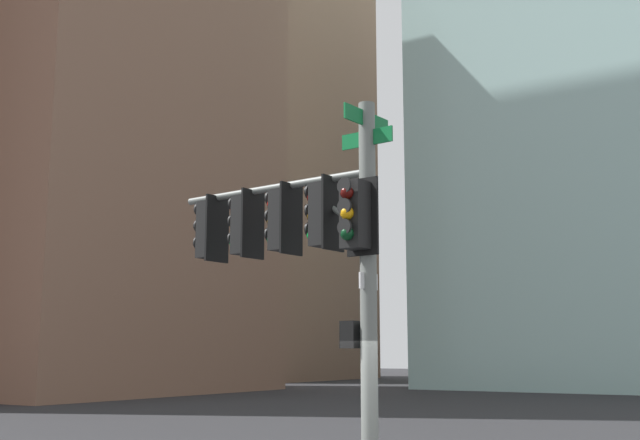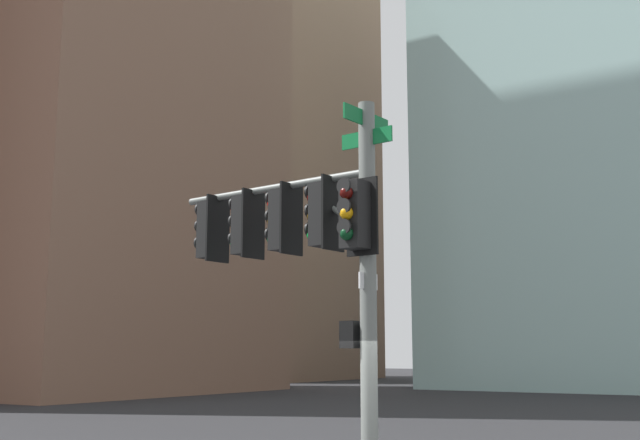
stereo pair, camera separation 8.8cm
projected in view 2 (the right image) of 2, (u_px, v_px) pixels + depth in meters
signal_pole_assembly at (306, 243)px, 12.35m from camera, size 1.21×4.29×6.10m
building_brick_midblock at (113, 105)px, 49.86m from camera, size 19.63×14.01×35.73m
building_brick_farside at (275, 109)px, 76.17m from camera, size 16.71×14.64×51.29m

